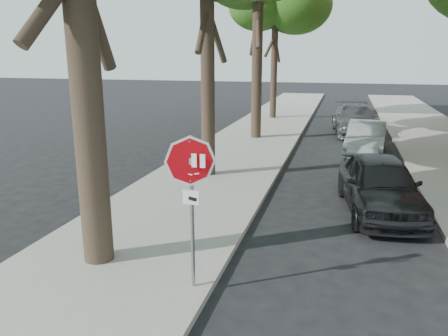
# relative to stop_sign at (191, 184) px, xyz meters

# --- Properties ---
(ground) EXTENTS (120.00, 120.00, 0.00)m
(ground) POSITION_rel_stop_sign_xyz_m (0.70, 0.03, -1.95)
(ground) COLOR black
(ground) RESTS_ON ground
(sidewalk_left) EXTENTS (4.00, 55.00, 0.12)m
(sidewalk_left) POSITION_rel_stop_sign_xyz_m (-1.80, 12.03, -1.89)
(sidewalk_left) COLOR gray
(sidewalk_left) RESTS_ON ground
(curb_left) EXTENTS (0.12, 55.00, 0.13)m
(curb_left) POSITION_rel_stop_sign_xyz_m (0.25, 12.03, -1.88)
(curb_left) COLOR #9E9384
(curb_left) RESTS_ON ground
(curb_right) EXTENTS (0.12, 55.00, 0.13)m
(curb_right) POSITION_rel_stop_sign_xyz_m (4.65, 12.03, -1.88)
(curb_right) COLOR #9E9384
(curb_right) RESTS_ON ground
(stop_sign) EXTENTS (0.76, 0.34, 2.61)m
(stop_sign) POSITION_rel_stop_sign_xyz_m (0.00, 0.00, 0.00)
(stop_sign) COLOR gray
(stop_sign) RESTS_ON sidewalk_left
(car_a) EXTENTS (2.31, 4.50, 1.47)m
(car_a) POSITION_rel_stop_sign_xyz_m (3.30, 5.03, -1.22)
(car_a) COLOR black
(car_a) RESTS_ON ground
(car_b) EXTENTS (1.80, 4.20, 1.35)m
(car_b) POSITION_rel_stop_sign_xyz_m (3.25, 11.95, -1.28)
(car_b) COLOR #999BA0
(car_b) RESTS_ON ground
(car_c) EXTENTS (2.54, 5.25, 1.47)m
(car_c) POSITION_rel_stop_sign_xyz_m (2.90, 16.83, -1.21)
(car_c) COLOR #47464B
(car_c) RESTS_ON ground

